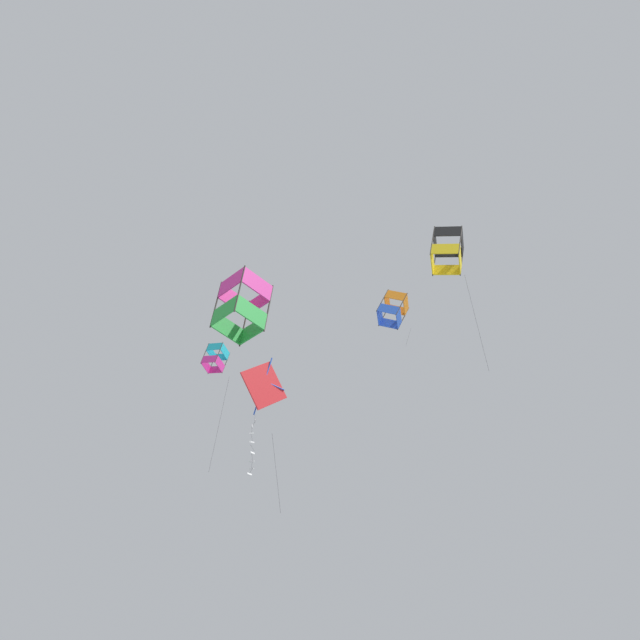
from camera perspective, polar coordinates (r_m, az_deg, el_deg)
kite_box_upper_right at (r=33.35m, az=-8.01°, el=-2.97°), size 1.34×1.14×7.15m
kite_box_near_left at (r=34.71m, az=9.74°, el=5.24°), size 1.60×1.74×9.36m
kite_diamond_far_centre at (r=28.22m, az=-4.33°, el=-5.09°), size 2.25×1.67×6.92m
kite_box_highest at (r=25.07m, az=-5.98°, el=1.07°), size 2.01×2.06×2.20m
kite_box_near_right at (r=36.25m, az=5.61°, el=0.80°), size 1.83×1.61×4.45m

